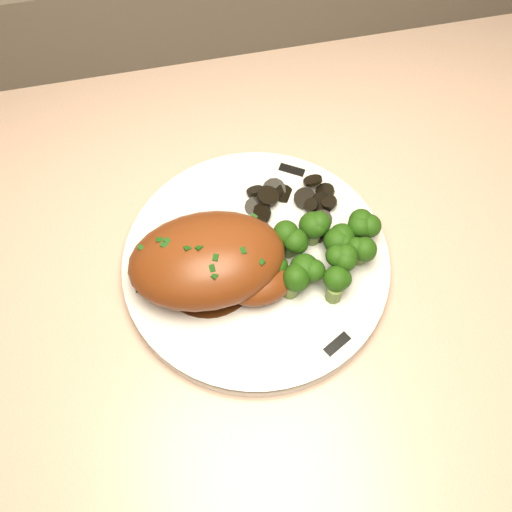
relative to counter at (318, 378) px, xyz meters
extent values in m
cube|color=brown|center=(0.00, 0.00, -0.02)|extent=(1.83, 0.60, 0.79)
cube|color=beige|center=(0.00, 0.00, 0.39)|extent=(1.89, 0.62, 0.03)
cube|color=#4C443A|center=(0.00, 0.32, 0.46)|extent=(1.89, 0.02, 0.12)
cylinder|color=silver|center=(-0.10, 0.01, 0.41)|extent=(0.31, 0.31, 0.02)
cube|color=black|center=(-0.04, 0.11, 0.42)|extent=(0.03, 0.02, 0.00)
cube|color=black|center=(-0.21, 0.01, 0.42)|extent=(0.01, 0.03, 0.00)
cube|color=black|center=(-0.04, -0.09, 0.42)|extent=(0.03, 0.02, 0.00)
cylinder|color=#3C1C0B|center=(-0.15, 0.01, 0.42)|extent=(0.10, 0.10, 0.00)
ellipsoid|color=brown|center=(-0.15, 0.01, 0.45)|extent=(0.15, 0.10, 0.06)
ellipsoid|color=brown|center=(-0.10, -0.02, 0.44)|extent=(0.07, 0.05, 0.03)
cube|color=#11380B|center=(-0.19, 0.01, 0.48)|extent=(0.01, 0.00, 0.00)
cube|color=#11380B|center=(-0.17, 0.01, 0.48)|extent=(0.01, 0.00, 0.00)
cube|color=#11380B|center=(-0.16, 0.01, 0.48)|extent=(0.01, 0.00, 0.00)
cube|color=#11380B|center=(-0.14, 0.01, 0.48)|extent=(0.01, 0.00, 0.00)
cube|color=#11380B|center=(-0.12, 0.01, 0.48)|extent=(0.01, 0.00, 0.00)
cube|color=#11380B|center=(-0.10, 0.01, 0.48)|extent=(0.01, 0.00, 0.00)
cylinder|color=black|center=(-0.02, 0.06, 0.42)|extent=(0.02, 0.02, 0.01)
cylinder|color=black|center=(-0.02, 0.06, 0.43)|extent=(0.02, 0.02, 0.01)
cylinder|color=black|center=(-0.03, 0.07, 0.43)|extent=(0.02, 0.02, 0.01)
cylinder|color=black|center=(-0.03, 0.07, 0.42)|extent=(0.02, 0.02, 0.01)
cylinder|color=black|center=(-0.04, 0.08, 0.43)|extent=(0.02, 0.02, 0.01)
cylinder|color=black|center=(-0.05, 0.08, 0.43)|extent=(0.02, 0.02, 0.01)
cylinder|color=black|center=(-0.06, 0.08, 0.42)|extent=(0.02, 0.02, 0.01)
cylinder|color=black|center=(-0.07, 0.08, 0.43)|extent=(0.02, 0.02, 0.00)
cylinder|color=black|center=(-0.08, 0.07, 0.43)|extent=(0.03, 0.03, 0.01)
cylinder|color=black|center=(-0.08, 0.07, 0.42)|extent=(0.03, 0.03, 0.02)
cylinder|color=black|center=(-0.09, 0.06, 0.43)|extent=(0.02, 0.02, 0.01)
cylinder|color=black|center=(-0.09, 0.06, 0.43)|extent=(0.02, 0.02, 0.01)
cylinder|color=black|center=(-0.09, 0.05, 0.42)|extent=(0.03, 0.03, 0.01)
cylinder|color=black|center=(-0.08, 0.05, 0.43)|extent=(0.03, 0.03, 0.01)
cylinder|color=black|center=(-0.08, 0.04, 0.43)|extent=(0.03, 0.03, 0.02)
cylinder|color=black|center=(-0.07, 0.04, 0.42)|extent=(0.03, 0.03, 0.02)
cylinder|color=black|center=(-0.06, 0.04, 0.43)|extent=(0.03, 0.03, 0.01)
cylinder|color=black|center=(-0.05, 0.04, 0.43)|extent=(0.03, 0.03, 0.01)
cylinder|color=black|center=(-0.04, 0.04, 0.42)|extent=(0.03, 0.03, 0.02)
cylinder|color=black|center=(-0.03, 0.04, 0.43)|extent=(0.03, 0.03, 0.01)
cylinder|color=black|center=(-0.03, 0.05, 0.43)|extent=(0.03, 0.03, 0.02)
cylinder|color=black|center=(-0.02, 0.05, 0.42)|extent=(0.03, 0.03, 0.02)
cylinder|color=#5A7431|center=(-0.06, 0.01, 0.43)|extent=(0.02, 0.02, 0.02)
sphere|color=black|center=(-0.06, 0.01, 0.45)|extent=(0.02, 0.02, 0.02)
cylinder|color=#5A7431|center=(-0.04, 0.02, 0.43)|extent=(0.02, 0.02, 0.02)
sphere|color=black|center=(-0.04, 0.02, 0.45)|extent=(0.02, 0.02, 0.02)
cylinder|color=#5A7431|center=(-0.01, 0.01, 0.43)|extent=(0.02, 0.02, 0.02)
sphere|color=black|center=(-0.01, 0.01, 0.45)|extent=(0.02, 0.02, 0.02)
cylinder|color=#5A7431|center=(-0.05, -0.02, 0.43)|extent=(0.02, 0.02, 0.02)
sphere|color=black|center=(-0.05, -0.02, 0.45)|extent=(0.02, 0.02, 0.02)
cylinder|color=#5A7431|center=(-0.02, -0.02, 0.43)|extent=(0.02, 0.02, 0.02)
sphere|color=black|center=(-0.02, -0.02, 0.45)|extent=(0.02, 0.02, 0.02)
cylinder|color=#5A7431|center=(0.00, -0.01, 0.43)|extent=(0.02, 0.02, 0.02)
sphere|color=black|center=(0.00, -0.01, 0.45)|extent=(0.02, 0.02, 0.02)
cylinder|color=#5A7431|center=(-0.07, -0.03, 0.43)|extent=(0.02, 0.02, 0.02)
sphere|color=black|center=(-0.07, -0.03, 0.45)|extent=(0.02, 0.02, 0.02)
cylinder|color=#5A7431|center=(-0.03, -0.04, 0.43)|extent=(0.02, 0.02, 0.02)
sphere|color=black|center=(-0.03, -0.04, 0.45)|extent=(0.02, 0.02, 0.02)
cylinder|color=#5A7431|center=(-0.08, 0.00, 0.43)|extent=(0.02, 0.02, 0.02)
sphere|color=black|center=(-0.08, 0.00, 0.45)|extent=(0.02, 0.02, 0.02)
cylinder|color=#5A7431|center=(0.01, 0.01, 0.43)|extent=(0.02, 0.02, 0.02)
sphere|color=black|center=(0.01, 0.01, 0.45)|extent=(0.02, 0.02, 0.02)
camera|label=1|loc=(-0.16, -0.28, 0.99)|focal=45.00mm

